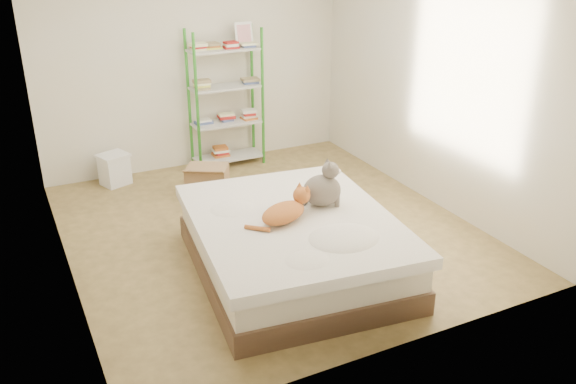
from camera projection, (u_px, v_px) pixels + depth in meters
room at (267, 103)px, 5.59m from camera, size 3.81×4.21×2.61m
bed at (293, 244)px, 5.26m from camera, size 1.86×2.22×0.52m
orange_cat at (283, 211)px, 5.04m from camera, size 0.58×0.43×0.21m
grey_cat at (322, 184)px, 5.30m from camera, size 0.44×0.40×0.41m
shelf_unit at (226, 95)px, 7.41m from camera, size 0.88×0.36×1.74m
cardboard_box at (208, 180)px, 6.87m from camera, size 0.57×0.59×0.36m
white_bin at (114, 169)px, 7.09m from camera, size 0.40×0.38×0.37m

